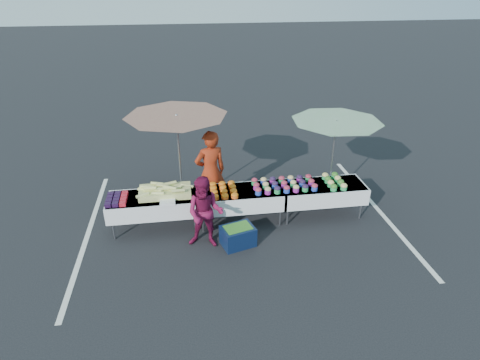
{
  "coord_description": "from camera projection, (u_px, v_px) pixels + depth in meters",
  "views": [
    {
      "loc": [
        -1.08,
        -7.31,
        4.8
      ],
      "look_at": [
        0.0,
        0.0,
        1.0
      ],
      "focal_mm": 30.0,
      "sensor_mm": 36.0,
      "label": 1
    }
  ],
  "objects": [
    {
      "name": "ground",
      "position": [
        240.0,
        221.0,
        8.77
      ],
      "size": [
        80.0,
        80.0,
        0.0
      ],
      "primitive_type": "plane",
      "color": "black"
    },
    {
      "name": "table_center",
      "position": [
        240.0,
        197.0,
        8.5
      ],
      "size": [
        1.86,
        0.81,
        0.75
      ],
      "color": "white",
      "rests_on": "ground"
    },
    {
      "name": "berry_punnets",
      "position": [
        117.0,
        199.0,
        8.03
      ],
      "size": [
        0.4,
        0.54,
        0.08
      ],
      "color": "black",
      "rests_on": "table_left"
    },
    {
      "name": "potato_cups",
      "position": [
        284.0,
        184.0,
        8.51
      ],
      "size": [
        1.34,
        0.58,
        0.16
      ],
      "color": "#2744B7",
      "rests_on": "table_right"
    },
    {
      "name": "customer",
      "position": [
        205.0,
        213.0,
        7.65
      ],
      "size": [
        0.84,
        0.73,
        1.48
      ],
      "primitive_type": "imported",
      "rotation": [
        0.0,
        0.0,
        -0.27
      ],
      "color": "maroon",
      "rests_on": "ground"
    },
    {
      "name": "corn_pile",
      "position": [
        164.0,
        191.0,
        8.22
      ],
      "size": [
        1.16,
        0.57,
        0.26
      ],
      "color": "#BAC163",
      "rests_on": "table_left"
    },
    {
      "name": "table_right",
      "position": [
        322.0,
        191.0,
        8.74
      ],
      "size": [
        1.86,
        0.81,
        0.75
      ],
      "color": "white",
      "rests_on": "ground"
    },
    {
      "name": "storage_bin",
      "position": [
        238.0,
        236.0,
        7.9
      ],
      "size": [
        0.73,
        0.61,
        0.41
      ],
      "rotation": [
        0.0,
        0.0,
        0.28
      ],
      "color": "#0B1937",
      "rests_on": "ground"
    },
    {
      "name": "stripe_left",
      "position": [
        88.0,
        233.0,
        8.35
      ],
      "size": [
        0.1,
        5.0,
        0.0
      ],
      "primitive_type": "cube",
      "color": "silver",
      "rests_on": "ground"
    },
    {
      "name": "bean_baskets",
      "position": [
        334.0,
        181.0,
        8.65
      ],
      "size": [
        0.36,
        0.68,
        0.15
      ],
      "color": "green",
      "rests_on": "table_right"
    },
    {
      "name": "umbrella_right",
      "position": [
        336.0,
        128.0,
        8.67
      ],
      "size": [
        2.49,
        2.49,
        2.02
      ],
      "rotation": [
        0.0,
        0.0,
        0.31
      ],
      "color": "black",
      "rests_on": "ground"
    },
    {
      "name": "table_left",
      "position": [
        154.0,
        204.0,
        8.27
      ],
      "size": [
        1.86,
        0.81,
        0.75
      ],
      "color": "white",
      "rests_on": "ground"
    },
    {
      "name": "carrot_bowls",
      "position": [
        223.0,
        190.0,
        8.35
      ],
      "size": [
        0.55,
        0.69,
        0.11
      ],
      "color": "#E75919",
      "rests_on": "table_center"
    },
    {
      "name": "plastic_bags",
      "position": [
        168.0,
        202.0,
        7.95
      ],
      "size": [
        0.3,
        0.25,
        0.05
      ],
      "primitive_type": "cube",
      "color": "white",
      "rests_on": "table_left"
    },
    {
      "name": "vendor",
      "position": [
        211.0,
        172.0,
        8.75
      ],
      "size": [
        0.79,
        0.62,
        1.91
      ],
      "primitive_type": "imported",
      "rotation": [
        0.0,
        0.0,
        3.41
      ],
      "color": "#9C2A11",
      "rests_on": "ground"
    },
    {
      "name": "stripe_right",
      "position": [
        378.0,
        209.0,
        9.18
      ],
      "size": [
        0.1,
        5.0,
        0.0
      ],
      "primitive_type": "cube",
      "color": "silver",
      "rests_on": "ground"
    },
    {
      "name": "umbrella_left",
      "position": [
        177.0,
        124.0,
        8.39
      ],
      "size": [
        2.39,
        2.39,
        2.22
      ],
      "rotation": [
        0.0,
        0.0,
        0.1
      ],
      "color": "black",
      "rests_on": "ground"
    }
  ]
}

